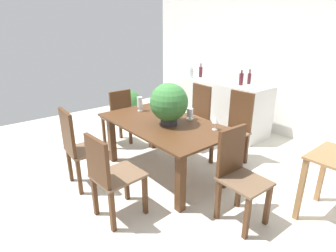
# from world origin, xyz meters

# --- Properties ---
(ground_plane) EXTENTS (7.04, 7.04, 0.00)m
(ground_plane) POSITION_xyz_m (0.00, 0.00, 0.00)
(ground_plane) COLOR silver
(back_wall) EXTENTS (6.40, 0.10, 2.60)m
(back_wall) POSITION_xyz_m (0.00, 2.60, 1.30)
(back_wall) COLOR white
(back_wall) RESTS_ON ground
(dining_table) EXTENTS (1.76, 1.00, 0.73)m
(dining_table) POSITION_xyz_m (0.00, 0.02, 0.60)
(dining_table) COLOR #4C2D19
(dining_table) RESTS_ON ground
(chair_far_left) EXTENTS (0.48, 0.48, 1.02)m
(chair_far_left) POSITION_xyz_m (-0.39, 1.02, 0.56)
(chair_far_left) COLOR #4C2D19
(chair_far_left) RESTS_ON ground
(chair_near_left) EXTENTS (0.46, 0.46, 1.00)m
(chair_near_left) POSITION_xyz_m (-0.40, -0.98, 0.55)
(chair_near_left) COLOR #4C2D19
(chair_near_left) RESTS_ON ground
(chair_far_right) EXTENTS (0.42, 0.47, 1.04)m
(chair_far_right) POSITION_xyz_m (0.39, 1.02, 0.57)
(chair_far_right) COLOR #4C2D19
(chair_far_right) RESTS_ON ground
(chair_foot_end) EXTENTS (0.45, 0.42, 0.97)m
(chair_foot_end) POSITION_xyz_m (1.18, 0.02, 0.54)
(chair_foot_end) COLOR #4C2D19
(chair_foot_end) RESTS_ON ground
(chair_head_end) EXTENTS (0.41, 0.40, 0.95)m
(chair_head_end) POSITION_xyz_m (-1.19, 0.02, 0.53)
(chair_head_end) COLOR #4C2D19
(chair_head_end) RESTS_ON ground
(chair_near_right) EXTENTS (0.44, 0.50, 0.94)m
(chair_near_right) POSITION_xyz_m (0.40, -0.97, 0.52)
(chair_near_right) COLOR #4C2D19
(chair_near_right) RESTS_ON ground
(flower_centerpiece) EXTENTS (0.48, 0.48, 0.52)m
(flower_centerpiece) POSITION_xyz_m (0.10, 0.03, 1.01)
(flower_centerpiece) COLOR #333338
(flower_centerpiece) RESTS_ON dining_table
(crystal_vase_left) EXTENTS (0.08, 0.08, 0.21)m
(crystal_vase_left) POSITION_xyz_m (-0.60, 0.06, 0.86)
(crystal_vase_left) COLOR silver
(crystal_vase_left) RESTS_ON dining_table
(crystal_vase_center_near) EXTENTS (0.09, 0.09, 0.15)m
(crystal_vase_center_near) POSITION_xyz_m (0.13, 0.36, 0.82)
(crystal_vase_center_near) COLOR silver
(crystal_vase_center_near) RESTS_ON dining_table
(wine_glass) EXTENTS (0.07, 0.07, 0.16)m
(wine_glass) POSITION_xyz_m (0.60, 0.33, 0.85)
(wine_glass) COLOR silver
(wine_glass) RESTS_ON dining_table
(kitchen_counter) EXTENTS (1.76, 0.65, 0.94)m
(kitchen_counter) POSITION_xyz_m (-0.60, 1.95, 0.47)
(kitchen_counter) COLOR silver
(kitchen_counter) RESTS_ON ground
(wine_bottle_amber) EXTENTS (0.07, 0.07, 0.22)m
(wine_bottle_amber) POSITION_xyz_m (-1.29, 1.77, 1.03)
(wine_bottle_amber) COLOR #B2BFB7
(wine_bottle_amber) RESTS_ON kitchen_counter
(wine_bottle_dark) EXTENTS (0.06, 0.06, 0.26)m
(wine_bottle_dark) POSITION_xyz_m (-0.18, 2.10, 1.04)
(wine_bottle_dark) COLOR #511E28
(wine_bottle_dark) RESTS_ON kitchen_counter
(wine_bottle_clear) EXTENTS (0.07, 0.07, 0.26)m
(wine_bottle_clear) POSITION_xyz_m (-0.21, 1.91, 1.05)
(wine_bottle_clear) COLOR #511E28
(wine_bottle_clear) RESTS_ON kitchen_counter
(wine_bottle_green) EXTENTS (0.07, 0.07, 0.27)m
(wine_bottle_green) POSITION_xyz_m (-1.21, 1.94, 1.05)
(wine_bottle_green) COLOR #511E28
(wine_bottle_green) RESTS_ON kitchen_counter
(potted_plant_floor) EXTENTS (0.56, 0.56, 0.73)m
(potted_plant_floor) POSITION_xyz_m (-1.98, 0.68, 0.40)
(potted_plant_floor) COLOR #9E9384
(potted_plant_floor) RESTS_ON ground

